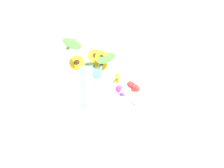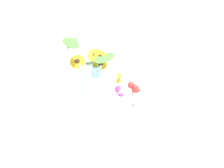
% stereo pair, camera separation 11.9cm
% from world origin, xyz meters
% --- Properties ---
extents(ground_plane, '(6.00, 6.00, 0.00)m').
position_xyz_m(ground_plane, '(0.00, 0.00, 0.00)').
color(ground_plane, silver).
extents(serving_tray, '(0.50, 0.50, 0.02)m').
position_xyz_m(serving_tray, '(-0.02, 0.08, 0.01)').
color(serving_tray, silver).
rests_on(serving_tray, ground_plane).
extents(mason_jar_sunflowers, '(0.29, 0.25, 0.39)m').
position_xyz_m(mason_jar_sunflowers, '(-0.13, 0.09, 0.16)').
color(mason_jar_sunflowers, '#9ED1D6').
rests_on(mason_jar_sunflowers, serving_tray).
extents(vase_small_center, '(0.07, 0.06, 0.13)m').
position_xyz_m(vase_small_center, '(0.02, 0.03, 0.09)').
color(vase_small_center, white).
rests_on(vase_small_center, serving_tray).
extents(vase_bulb_right, '(0.08, 0.07, 0.15)m').
position_xyz_m(vase_bulb_right, '(0.11, 0.07, 0.09)').
color(vase_bulb_right, white).
rests_on(vase_bulb_right, serving_tray).
extents(vase_small_back, '(0.07, 0.07, 0.16)m').
position_xyz_m(vase_small_back, '(0.03, 0.18, 0.08)').
color(vase_small_back, white).
rests_on(vase_small_back, serving_tray).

